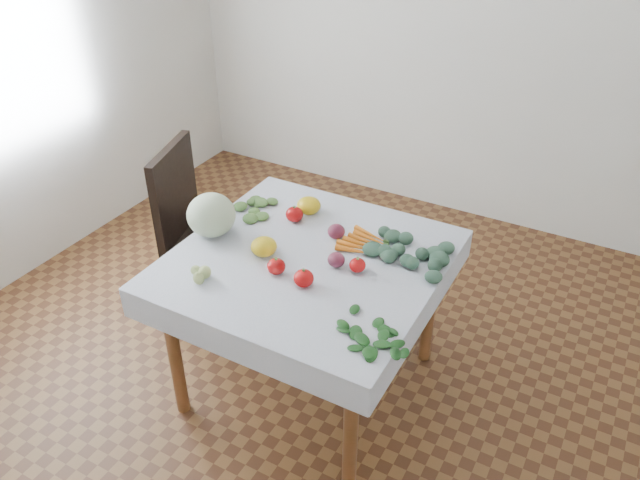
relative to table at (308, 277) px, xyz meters
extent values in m
plane|color=brown|center=(0.00, 0.00, -0.65)|extent=(4.00, 4.00, 0.00)
cube|color=white|center=(0.00, 2.00, 0.70)|extent=(4.00, 0.04, 2.70)
cube|color=brown|center=(0.00, 0.00, 0.08)|extent=(1.00, 1.00, 0.04)
cylinder|color=brown|center=(-0.44, -0.44, -0.30)|extent=(0.06, 0.06, 0.71)
cylinder|color=brown|center=(0.44, -0.44, -0.30)|extent=(0.06, 0.06, 0.71)
cylinder|color=brown|center=(-0.44, 0.44, -0.30)|extent=(0.06, 0.06, 0.71)
cylinder|color=brown|center=(0.44, 0.44, -0.30)|extent=(0.06, 0.06, 0.71)
cube|color=white|center=(0.00, 0.00, 0.10)|extent=(1.12, 1.12, 0.01)
cube|color=black|center=(-0.71, 0.25, -0.17)|extent=(0.56, 0.56, 0.04)
cube|color=black|center=(-0.90, 0.19, 0.10)|extent=(0.17, 0.45, 0.49)
cylinder|color=black|center=(-0.84, 0.00, -0.42)|extent=(0.04, 0.04, 0.46)
cylinder|color=black|center=(-0.47, 0.11, -0.42)|extent=(0.04, 0.04, 0.46)
cylinder|color=black|center=(-0.95, 0.38, -0.42)|extent=(0.04, 0.04, 0.46)
cylinder|color=black|center=(-0.57, 0.49, -0.42)|extent=(0.04, 0.04, 0.46)
ellipsoid|color=beige|center=(-0.48, -0.04, 0.20)|extent=(0.29, 0.29, 0.20)
ellipsoid|color=red|center=(-0.21, 0.23, 0.14)|extent=(0.11, 0.11, 0.07)
ellipsoid|color=red|center=(0.23, 0.01, 0.13)|extent=(0.09, 0.09, 0.06)
ellipsoid|color=red|center=(-0.06, -0.16, 0.14)|extent=(0.09, 0.09, 0.07)
ellipsoid|color=red|center=(0.08, -0.18, 0.14)|extent=(0.11, 0.11, 0.07)
ellipsoid|color=yellow|center=(-0.19, 0.33, 0.14)|extent=(0.14, 0.14, 0.08)
ellipsoid|color=yellow|center=(-0.18, -0.07, 0.14)|extent=(0.14, 0.14, 0.08)
ellipsoid|color=#5B1A33|center=(0.03, 0.20, 0.14)|extent=(0.09, 0.09, 0.07)
ellipsoid|color=#5B1A33|center=(0.14, 0.01, 0.13)|extent=(0.09, 0.09, 0.06)
ellipsoid|color=#BCD67B|center=(-0.32, -0.36, 0.12)|extent=(0.05, 0.05, 0.04)
ellipsoid|color=#BCD67B|center=(-0.35, -0.34, 0.12)|extent=(0.05, 0.05, 0.04)
ellipsoid|color=#BCD67B|center=(-0.33, -0.41, 0.12)|extent=(0.05, 0.05, 0.04)
cone|color=orange|center=(0.18, 0.28, 0.12)|extent=(0.19, 0.08, 0.03)
cone|color=orange|center=(0.18, 0.25, 0.12)|extent=(0.19, 0.06, 0.03)
cone|color=orange|center=(0.18, 0.22, 0.12)|extent=(0.19, 0.05, 0.03)
cone|color=orange|center=(0.18, 0.19, 0.12)|extent=(0.19, 0.03, 0.03)
cone|color=orange|center=(0.18, 0.16, 0.12)|extent=(0.19, 0.04, 0.03)
cone|color=orange|center=(0.18, 0.13, 0.12)|extent=(0.19, 0.06, 0.03)
ellipsoid|color=#395E45|center=(0.40, 0.18, 0.13)|extent=(0.07, 0.07, 0.05)
ellipsoid|color=#395E45|center=(0.35, 0.21, 0.13)|extent=(0.07, 0.07, 0.05)
ellipsoid|color=#395E45|center=(0.37, 0.15, 0.13)|extent=(0.07, 0.07, 0.05)
ellipsoid|color=#395E45|center=(0.41, 0.22, 0.13)|extent=(0.07, 0.07, 0.05)
ellipsoid|color=#395E45|center=(0.31, 0.19, 0.13)|extent=(0.07, 0.07, 0.05)
ellipsoid|color=#395E45|center=(0.43, 0.15, 0.13)|extent=(0.07, 0.07, 0.05)
ellipsoid|color=#395E45|center=(0.37, 0.25, 0.13)|extent=(0.07, 0.07, 0.05)
ellipsoid|color=#395E45|center=(0.32, 0.13, 0.13)|extent=(0.07, 0.07, 0.05)
ellipsoid|color=#395E45|center=(0.47, 0.20, 0.13)|extent=(0.07, 0.07, 0.05)
ellipsoid|color=#395E45|center=(0.28, 0.24, 0.13)|extent=(0.07, 0.07, 0.05)
ellipsoid|color=#395E45|center=(0.40, 0.09, 0.13)|extent=(0.07, 0.07, 0.05)
ellipsoid|color=#395E45|center=(0.44, 0.28, 0.13)|extent=(0.07, 0.07, 0.05)
ellipsoid|color=#395E45|center=(0.24, 0.15, 0.13)|extent=(0.07, 0.07, 0.05)
ellipsoid|color=#395E45|center=(0.51, 0.14, 0.13)|extent=(0.07, 0.07, 0.05)
ellipsoid|color=#395E45|center=(0.31, 0.31, 0.13)|extent=(0.07, 0.07, 0.05)
ellipsoid|color=#395E45|center=(0.32, 0.06, 0.13)|extent=(0.07, 0.07, 0.05)
ellipsoid|color=#174A19|center=(0.49, -0.33, 0.11)|extent=(0.06, 0.04, 0.01)
ellipsoid|color=#174A19|center=(0.46, -0.30, 0.11)|extent=(0.06, 0.04, 0.01)
ellipsoid|color=#174A19|center=(0.46, -0.35, 0.11)|extent=(0.06, 0.04, 0.01)
ellipsoid|color=#174A19|center=(0.51, -0.30, 0.11)|extent=(0.06, 0.04, 0.01)
ellipsoid|color=#174A19|center=(0.42, -0.32, 0.11)|extent=(0.06, 0.04, 0.01)
ellipsoid|color=#174A19|center=(0.51, -0.36, 0.11)|extent=(0.06, 0.04, 0.01)
ellipsoid|color=#174A19|center=(0.48, -0.27, 0.11)|extent=(0.06, 0.04, 0.01)
ellipsoid|color=#174A19|center=(0.42, -0.36, 0.11)|extent=(0.06, 0.04, 0.01)
ellipsoid|color=#174A19|center=(0.55, -0.32, 0.11)|extent=(0.06, 0.04, 0.01)
ellipsoid|color=#174A19|center=(0.40, -0.27, 0.11)|extent=(0.06, 0.04, 0.01)
ellipsoid|color=#174A19|center=(0.48, -0.40, 0.11)|extent=(0.06, 0.04, 0.01)
ellipsoid|color=#174A19|center=(0.53, -0.25, 0.11)|extent=(0.06, 0.04, 0.01)
ellipsoid|color=#174A19|center=(0.36, -0.34, 0.11)|extent=(0.06, 0.04, 0.01)
ellipsoid|color=#174A19|center=(0.57, -0.38, 0.11)|extent=(0.06, 0.04, 0.01)
ellipsoid|color=#174A19|center=(0.44, -0.22, 0.11)|extent=(0.06, 0.04, 0.01)
ellipsoid|color=#174A19|center=(0.41, -0.42, 0.11)|extent=(0.06, 0.04, 0.01)
ellipsoid|color=#55873E|center=(-0.44, 0.23, 0.12)|extent=(0.06, 0.06, 0.03)
ellipsoid|color=#55873E|center=(-0.47, 0.25, 0.12)|extent=(0.06, 0.06, 0.03)
ellipsoid|color=#55873E|center=(-0.46, 0.20, 0.12)|extent=(0.06, 0.06, 0.03)
ellipsoid|color=#55873E|center=(-0.42, 0.26, 0.12)|extent=(0.06, 0.06, 0.03)
ellipsoid|color=#55873E|center=(-0.51, 0.23, 0.12)|extent=(0.06, 0.06, 0.03)
ellipsoid|color=#55873E|center=(-0.40, 0.19, 0.12)|extent=(0.06, 0.06, 0.03)
ellipsoid|color=#55873E|center=(-0.46, 0.29, 0.12)|extent=(0.06, 0.06, 0.03)
ellipsoid|color=#55873E|center=(-0.51, 0.17, 0.12)|extent=(0.06, 0.06, 0.03)
ellipsoid|color=#55873E|center=(-0.35, 0.24, 0.12)|extent=(0.06, 0.06, 0.03)
ellipsoid|color=#55873E|center=(-0.55, 0.28, 0.12)|extent=(0.06, 0.06, 0.03)
ellipsoid|color=#55873E|center=(-0.42, 0.13, 0.12)|extent=(0.06, 0.06, 0.03)
camera|label=1|loc=(1.12, -1.92, 1.65)|focal=35.00mm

